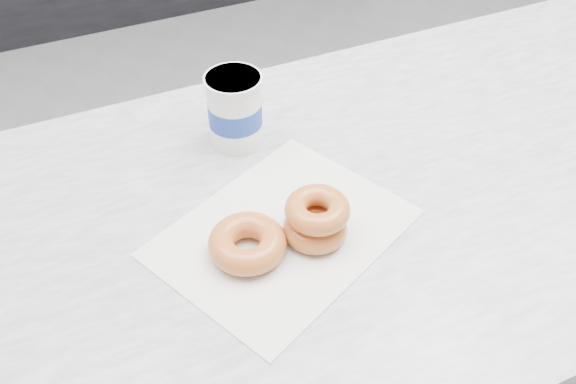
# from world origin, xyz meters

# --- Properties ---
(ground) EXTENTS (5.00, 5.00, 0.00)m
(ground) POSITION_xyz_m (0.00, 0.00, 0.00)
(ground) COLOR gray
(ground) RESTS_ON ground
(counter) EXTENTS (3.06, 0.76, 0.90)m
(counter) POSITION_xyz_m (0.00, -0.60, 0.45)
(counter) COLOR #333335
(counter) RESTS_ON ground
(wax_paper) EXTENTS (0.42, 0.38, 0.00)m
(wax_paper) POSITION_xyz_m (-0.43, -0.63, 0.90)
(wax_paper) COLOR silver
(wax_paper) RESTS_ON counter
(donut_single) EXTENTS (0.14, 0.14, 0.04)m
(donut_single) POSITION_xyz_m (-0.49, -0.65, 0.92)
(donut_single) COLOR orange
(donut_single) RESTS_ON wax_paper
(donut_stack) EXTENTS (0.10, 0.10, 0.06)m
(donut_stack) POSITION_xyz_m (-0.39, -0.66, 0.93)
(donut_stack) COLOR orange
(donut_stack) RESTS_ON wax_paper
(coffee_cup) EXTENTS (0.11, 0.11, 0.12)m
(coffee_cup) POSITION_xyz_m (-0.42, -0.41, 0.96)
(coffee_cup) COLOR white
(coffee_cup) RESTS_ON counter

